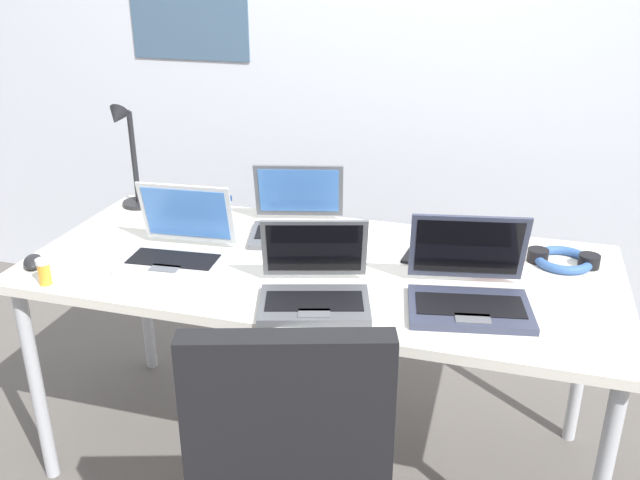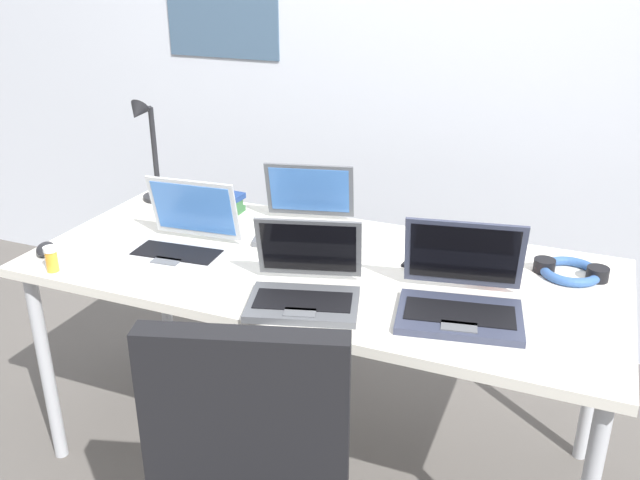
{
  "view_description": "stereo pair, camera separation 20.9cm",
  "coord_description": "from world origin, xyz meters",
  "px_view_note": "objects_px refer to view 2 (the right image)",
  "views": [
    {
      "loc": [
        0.53,
        -1.84,
        1.64
      ],
      "look_at": [
        0.0,
        0.0,
        0.82
      ],
      "focal_mm": 38.66,
      "sensor_mm": 36.0,
      "label": 1
    },
    {
      "loc": [
        0.73,
        -1.77,
        1.64
      ],
      "look_at": [
        0.0,
        0.0,
        0.82
      ],
      "focal_mm": 38.66,
      "sensor_mm": 36.0,
      "label": 2
    }
  ],
  "objects_px": {
    "cell_phone": "(419,259)",
    "laptop_far_corner": "(461,296)",
    "desk_lamp": "(149,152)",
    "pill_bottle": "(51,259)",
    "laptop_back_left": "(305,220)",
    "laptop_mid_desk": "(305,286)",
    "headphones": "(570,271)",
    "computer_mouse": "(46,249)",
    "coffee_mug": "(486,264)",
    "book_stack": "(211,204)",
    "laptop_by_keyboard": "(182,240)"
  },
  "relations": [
    {
      "from": "laptop_back_left",
      "to": "book_stack",
      "type": "distance_m",
      "value": 0.39
    },
    {
      "from": "laptop_by_keyboard",
      "to": "cell_phone",
      "type": "relative_size",
      "value": 2.39
    },
    {
      "from": "coffee_mug",
      "to": "cell_phone",
      "type": "bearing_deg",
      "value": 168.87
    },
    {
      "from": "laptop_far_corner",
      "to": "cell_phone",
      "type": "xyz_separation_m",
      "value": [
        -0.18,
        0.27,
        -0.04
      ]
    },
    {
      "from": "computer_mouse",
      "to": "desk_lamp",
      "type": "bearing_deg",
      "value": 52.1
    },
    {
      "from": "cell_phone",
      "to": "pill_bottle",
      "type": "distance_m",
      "value": 1.11
    },
    {
      "from": "laptop_far_corner",
      "to": "laptop_by_keyboard",
      "type": "relative_size",
      "value": 1.14
    },
    {
      "from": "laptop_far_corner",
      "to": "headphones",
      "type": "relative_size",
      "value": 1.73
    },
    {
      "from": "laptop_back_left",
      "to": "headphones",
      "type": "bearing_deg",
      "value": -0.5
    },
    {
      "from": "headphones",
      "to": "pill_bottle",
      "type": "distance_m",
      "value": 1.55
    },
    {
      "from": "laptop_mid_desk",
      "to": "book_stack",
      "type": "bearing_deg",
      "value": 140.35
    },
    {
      "from": "laptop_by_keyboard",
      "to": "computer_mouse",
      "type": "bearing_deg",
      "value": -157.38
    },
    {
      "from": "desk_lamp",
      "to": "laptop_far_corner",
      "type": "relative_size",
      "value": 1.08
    },
    {
      "from": "desk_lamp",
      "to": "pill_bottle",
      "type": "distance_m",
      "value": 0.65
    },
    {
      "from": "laptop_mid_desk",
      "to": "computer_mouse",
      "type": "relative_size",
      "value": 3.78
    },
    {
      "from": "headphones",
      "to": "coffee_mug",
      "type": "height_order",
      "value": "coffee_mug"
    },
    {
      "from": "laptop_back_left",
      "to": "computer_mouse",
      "type": "xyz_separation_m",
      "value": [
        -0.69,
        -0.47,
        -0.03
      ]
    },
    {
      "from": "laptop_back_left",
      "to": "headphones",
      "type": "relative_size",
      "value": 1.71
    },
    {
      "from": "laptop_back_left",
      "to": "laptop_far_corner",
      "type": "xyz_separation_m",
      "value": [
        0.6,
        -0.35,
        0.0
      ]
    },
    {
      "from": "laptop_back_left",
      "to": "pill_bottle",
      "type": "distance_m",
      "value": 0.81
    },
    {
      "from": "desk_lamp",
      "to": "laptop_by_keyboard",
      "type": "bearing_deg",
      "value": -45.13
    },
    {
      "from": "desk_lamp",
      "to": "book_stack",
      "type": "height_order",
      "value": "desk_lamp"
    },
    {
      "from": "coffee_mug",
      "to": "computer_mouse",
      "type": "bearing_deg",
      "value": -164.86
    },
    {
      "from": "computer_mouse",
      "to": "coffee_mug",
      "type": "distance_m",
      "value": 1.37
    },
    {
      "from": "laptop_back_left",
      "to": "book_stack",
      "type": "bearing_deg",
      "value": 175.08
    },
    {
      "from": "laptop_mid_desk",
      "to": "laptop_far_corner",
      "type": "bearing_deg",
      "value": 13.26
    },
    {
      "from": "coffee_mug",
      "to": "desk_lamp",
      "type": "bearing_deg",
      "value": 172.01
    },
    {
      "from": "pill_bottle",
      "to": "coffee_mug",
      "type": "relative_size",
      "value": 0.7
    },
    {
      "from": "computer_mouse",
      "to": "pill_bottle",
      "type": "height_order",
      "value": "pill_bottle"
    },
    {
      "from": "laptop_by_keyboard",
      "to": "laptop_mid_desk",
      "type": "bearing_deg",
      "value": -16.11
    },
    {
      "from": "desk_lamp",
      "to": "pill_bottle",
      "type": "bearing_deg",
      "value": -83.17
    },
    {
      "from": "desk_lamp",
      "to": "computer_mouse",
      "type": "bearing_deg",
      "value": -93.6
    },
    {
      "from": "pill_bottle",
      "to": "book_stack",
      "type": "height_order",
      "value": "pill_bottle"
    },
    {
      "from": "headphones",
      "to": "book_stack",
      "type": "bearing_deg",
      "value": 178.12
    },
    {
      "from": "headphones",
      "to": "laptop_by_keyboard",
      "type": "bearing_deg",
      "value": -165.39
    },
    {
      "from": "computer_mouse",
      "to": "headphones",
      "type": "distance_m",
      "value": 1.62
    },
    {
      "from": "laptop_mid_desk",
      "to": "cell_phone",
      "type": "bearing_deg",
      "value": 58.76
    },
    {
      "from": "cell_phone",
      "to": "coffee_mug",
      "type": "distance_m",
      "value": 0.22
    },
    {
      "from": "laptop_by_keyboard",
      "to": "cell_phone",
      "type": "xyz_separation_m",
      "value": [
        0.71,
        0.23,
        -0.04
      ]
    },
    {
      "from": "laptop_far_corner",
      "to": "computer_mouse",
      "type": "height_order",
      "value": "laptop_far_corner"
    },
    {
      "from": "headphones",
      "to": "laptop_far_corner",
      "type": "bearing_deg",
      "value": -126.96
    },
    {
      "from": "cell_phone",
      "to": "laptop_far_corner",
      "type": "bearing_deg",
      "value": -50.66
    },
    {
      "from": "headphones",
      "to": "coffee_mug",
      "type": "xyz_separation_m",
      "value": [
        -0.23,
        -0.11,
        0.03
      ]
    },
    {
      "from": "book_stack",
      "to": "computer_mouse",
      "type": "bearing_deg",
      "value": -121.08
    },
    {
      "from": "laptop_mid_desk",
      "to": "pill_bottle",
      "type": "bearing_deg",
      "value": -171.38
    },
    {
      "from": "computer_mouse",
      "to": "book_stack",
      "type": "relative_size",
      "value": 0.44
    },
    {
      "from": "laptop_by_keyboard",
      "to": "desk_lamp",
      "type": "bearing_deg",
      "value": 134.87
    },
    {
      "from": "laptop_back_left",
      "to": "pill_bottle",
      "type": "xyz_separation_m",
      "value": [
        -0.58,
        -0.56,
        -0.0
      ]
    },
    {
      "from": "cell_phone",
      "to": "pill_bottle",
      "type": "height_order",
      "value": "pill_bottle"
    },
    {
      "from": "laptop_far_corner",
      "to": "pill_bottle",
      "type": "distance_m",
      "value": 1.2
    }
  ]
}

